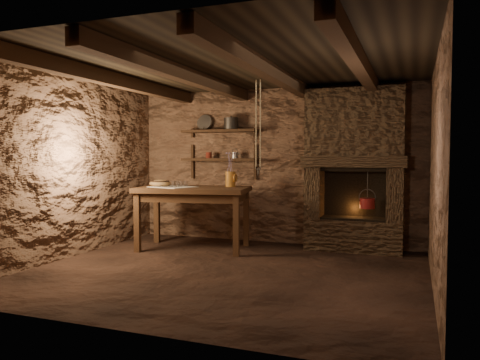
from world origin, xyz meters
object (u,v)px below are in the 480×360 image
at_px(wooden_bowl, 160,184).
at_px(red_pot, 367,203).
at_px(stoneware_jug, 231,172).
at_px(iron_stockpot, 231,124).
at_px(work_table, 194,216).

distance_m(wooden_bowl, red_pot, 3.04).
xyz_separation_m(stoneware_jug, iron_stockpot, (-0.19, 0.49, 0.73)).
bearing_deg(red_pot, iron_stockpot, 176.73).
relative_size(work_table, stoneware_jug, 3.31).
bearing_deg(iron_stockpot, red_pot, -3.27).
height_order(wooden_bowl, red_pot, red_pot).
relative_size(stoneware_jug, red_pot, 0.95).
relative_size(wooden_bowl, iron_stockpot, 1.44).
bearing_deg(iron_stockpot, work_table, -110.67).
bearing_deg(work_table, wooden_bowl, 165.89).
bearing_deg(wooden_bowl, iron_stockpot, 39.42).
xyz_separation_m(wooden_bowl, iron_stockpot, (0.87, 0.71, 0.91)).
bearing_deg(wooden_bowl, work_table, -4.83).
bearing_deg(wooden_bowl, red_pot, 11.29).
relative_size(stoneware_jug, wooden_bowl, 1.62).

